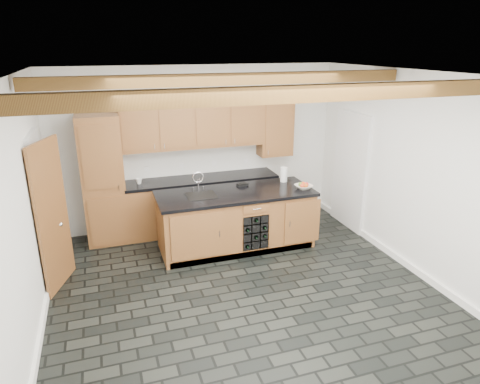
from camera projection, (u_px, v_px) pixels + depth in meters
The scene contains 10 objects.
ground at pixel (244, 290), 5.73m from camera, with size 5.00×5.00×0.00m, color black.
room_shell at pixel (225, 171), 5.68m from camera, with size 5.01×5.00×5.00m.
back_cabinetry at pixel (181, 176), 7.30m from camera, with size 3.65×0.62×2.20m.
island at pixel (236, 220), 6.82m from camera, with size 2.48×0.96×0.93m.
faucet at pixel (201, 193), 6.54m from camera, with size 0.45×0.40×0.34m.
kitchen_scale at pixel (242, 184), 6.97m from camera, with size 0.19×0.12×0.05m.
fruit_bowl at pixel (304, 187), 6.82m from camera, with size 0.27×0.27×0.07m, color silver.
fruit_cluster at pixel (304, 185), 6.81m from camera, with size 0.16×0.17×0.07m.
paper_towel at pixel (284, 174), 7.16m from camera, with size 0.12×0.12×0.25m, color white.
mug at pixel (139, 181), 7.06m from camera, with size 0.10×0.10×0.10m, color white.
Camera 1 is at (-1.62, -4.72, 3.12)m, focal length 32.00 mm.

